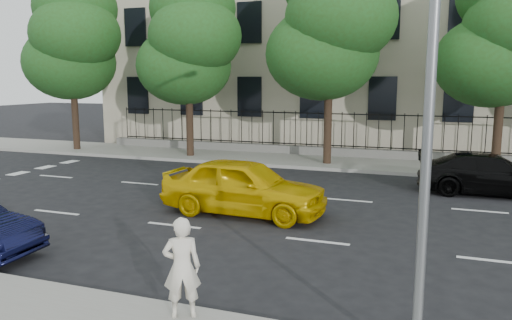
{
  "coord_description": "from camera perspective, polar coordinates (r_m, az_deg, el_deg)",
  "views": [
    {
      "loc": [
        2.58,
        -9.15,
        3.96
      ],
      "look_at": [
        -1.79,
        3.0,
        1.87
      ],
      "focal_mm": 35.0,
      "sensor_mm": 36.0,
      "label": 1
    }
  ],
  "objects": [
    {
      "name": "yellow_taxi",
      "position": [
        14.72,
        -1.41,
        -3.03
      ],
      "size": [
        5.01,
        2.23,
        1.68
      ],
      "primitive_type": "imported",
      "rotation": [
        0.0,
        0.0,
        1.52
      ],
      "color": "#D7AA05",
      "rests_on": "ground"
    },
    {
      "name": "woman_near",
      "position": [
        8.25,
        -8.47,
        -12.04
      ],
      "size": [
        0.72,
        0.63,
        1.67
      ],
      "primitive_type": "imported",
      "rotation": [
        0.0,
        0.0,
        3.62
      ],
      "color": "silver",
      "rests_on": "near_sidewalk"
    },
    {
      "name": "tree_d",
      "position": [
        22.73,
        26.67,
        13.0
      ],
      "size": [
        5.34,
        4.94,
        8.84
      ],
      "color": "#382619",
      "rests_on": "far_sidewalk"
    },
    {
      "name": "lane_markings",
      "position": [
        14.68,
        8.99,
        -6.53
      ],
      "size": [
        49.6,
        4.62,
        0.01
      ],
      "primitive_type": null,
      "color": "silver",
      "rests_on": "ground"
    },
    {
      "name": "far_sidewalk",
      "position": [
        23.62,
        13.25,
        -0.5
      ],
      "size": [
        60.0,
        4.0,
        0.15
      ],
      "primitive_type": "cube",
      "color": "gray",
      "rests_on": "ground"
    },
    {
      "name": "tree_a",
      "position": [
        29.25,
        -20.15,
        12.91
      ],
      "size": [
        5.71,
        5.31,
        9.39
      ],
      "color": "#382619",
      "rests_on": "far_sidewalk"
    },
    {
      "name": "tree_b",
      "position": [
        25.37,
        -7.53,
        13.39
      ],
      "size": [
        5.53,
        5.12,
        8.97
      ],
      "color": "#382619",
      "rests_on": "far_sidewalk"
    },
    {
      "name": "black_sedan",
      "position": [
        19.08,
        25.29,
        -1.49
      ],
      "size": [
        4.95,
        2.14,
        1.42
      ],
      "primitive_type": "imported",
      "rotation": [
        0.0,
        0.0,
        1.6
      ],
      "color": "black",
      "rests_on": "ground"
    },
    {
      "name": "tree_c",
      "position": [
        23.1,
        8.65,
        15.2
      ],
      "size": [
        5.89,
        5.5,
        9.8
      ],
      "color": "#382619",
      "rests_on": "far_sidewalk"
    },
    {
      "name": "iron_fence",
      "position": [
        25.21,
        13.75,
        1.4
      ],
      "size": [
        30.0,
        0.5,
        2.2
      ],
      "color": "slate",
      "rests_on": "far_sidewalk"
    },
    {
      "name": "ground",
      "position": [
        10.3,
        3.84,
        -13.42
      ],
      "size": [
        120.0,
        120.0,
        0.0
      ],
      "primitive_type": "plane",
      "color": "black",
      "rests_on": "ground"
    }
  ]
}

